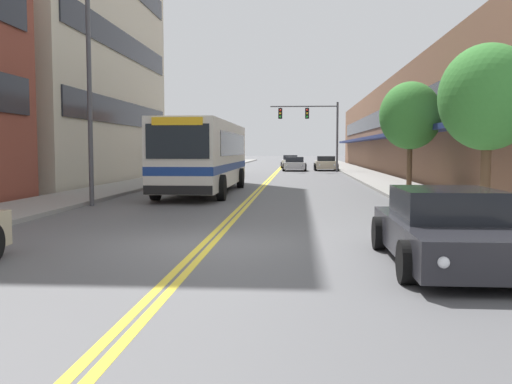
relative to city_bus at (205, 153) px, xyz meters
name	(u,v)px	position (x,y,z in m)	size (l,w,h in m)	color
ground_plane	(276,172)	(2.35, 22.85, -1.78)	(240.00, 240.00, 0.00)	#565659
sidewalk_left	(196,171)	(-4.56, 22.85, -1.71)	(2.82, 106.00, 0.14)	gray
sidewalk_right	(358,172)	(9.26, 22.85, -1.71)	(2.82, 106.00, 0.14)	gray
centre_line	(276,172)	(2.35, 22.85, -1.77)	(0.34, 106.00, 0.01)	yellow
storefront_row_right	(427,129)	(14.90, 22.85, 1.84)	(9.10, 68.00, 7.24)	brown
city_bus	(205,153)	(0.00, 0.00, 0.00)	(2.87, 11.90, 3.14)	silver
car_black_parked_left_mid	(205,170)	(-2.10, 12.43, -1.20)	(1.99, 4.61, 1.27)	black
car_dark_grey_parked_left_far	(220,166)	(-1.99, 19.43, -1.18)	(2.03, 4.25, 1.30)	#38383D
car_charcoal_parked_right_foreground	(448,230)	(6.78, -15.88, -1.18)	(2.14, 4.78, 1.29)	#232328
car_champagne_parked_right_mid	(326,164)	(6.76, 27.37, -1.15)	(2.15, 4.45, 1.33)	beige
car_white_moving_lead	(290,162)	(3.38, 35.10, -1.15)	(1.97, 4.80, 1.34)	white
car_silver_moving_second	(295,164)	(3.88, 26.37, -1.18)	(2.14, 4.51, 1.27)	#B7B7BC
traffic_signal_mast	(314,122)	(5.51, 23.87, 2.50)	(5.87, 0.38, 6.00)	#47474C
street_lamp_left_near	(97,66)	(-2.66, -6.47, 3.04)	(2.20, 0.28, 8.15)	#47474C
street_tree_right_near	(488,98)	(9.17, -10.28, 1.54)	(2.54, 2.54, 4.59)	brown
street_tree_right_mid	(410,116)	(9.08, -0.36, 1.64)	(2.67, 2.67, 4.76)	brown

